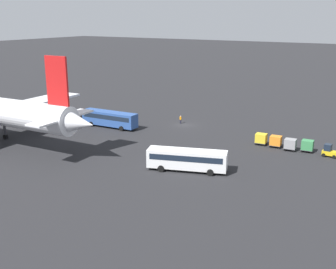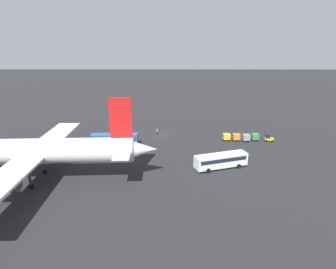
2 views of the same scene
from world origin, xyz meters
TOP-DOWN VIEW (x-y plane):
  - ground_plane at (0.00, 0.00)m, footprint 600.00×600.00m
  - shuttle_bus_near at (12.51, 9.77)m, footprint 12.59×3.42m
  - shuttle_bus_far at (-13.68, 23.95)m, footprint 12.17×6.39m
  - baggage_tug at (-30.67, 5.97)m, footprint 2.48×1.76m
  - worker_person at (1.37, -0.59)m, footprint 0.38×0.38m
  - cargo_cart_green at (-26.96, 5.37)m, footprint 2.11×1.82m
  - cargo_cart_grey at (-24.24, 6.11)m, footprint 2.11×1.82m
  - cargo_cart_orange at (-21.51, 5.59)m, footprint 2.11×1.82m
  - cargo_cart_yellow at (-18.79, 5.44)m, footprint 2.11×1.82m

SIDE VIEW (x-z plane):
  - ground_plane at x=0.00m, z-range 0.00..0.00m
  - worker_person at x=1.37m, z-range 0.00..1.74m
  - baggage_tug at x=-30.67m, z-range -0.11..1.99m
  - cargo_cart_green at x=-26.96m, z-range 0.16..2.22m
  - cargo_cart_grey at x=-24.24m, z-range 0.16..2.22m
  - cargo_cart_orange at x=-21.51m, z-range 0.16..2.22m
  - cargo_cart_yellow at x=-18.79m, z-range 0.16..2.22m
  - shuttle_bus_far at x=-13.68m, z-range 0.32..3.53m
  - shuttle_bus_near at x=12.51m, z-range 0.33..3.63m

